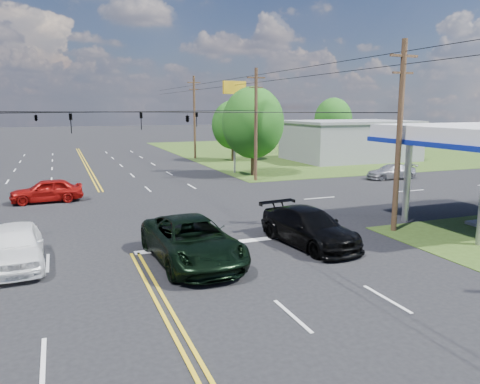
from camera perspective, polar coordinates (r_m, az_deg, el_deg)
name	(u,v)px	position (r m, az deg, el deg)	size (l,w,h in m)	color
ground	(113,215)	(28.64, -15.17, -2.70)	(280.00, 280.00, 0.00)	black
grass_ne	(331,150)	(71.04, 10.98, 5.04)	(46.00, 48.00, 0.03)	#2D4315
stop_bar	(242,242)	(22.20, 0.20, -6.09)	(10.00, 0.50, 0.02)	silver
retail_ne	(349,142)	(58.13, 13.18, 6.01)	(14.00, 10.00, 4.40)	gray
pole_se	(399,135)	(24.61, 18.84, 6.62)	(1.60, 0.28, 9.50)	#3C2619
pole_ne	(256,123)	(40.09, 1.95, 8.36)	(1.60, 0.28, 9.50)	#3C2619
pole_right_far	(194,116)	(58.02, -5.57, 9.16)	(1.60, 0.28, 10.00)	#3C2619
span_wire_signals	(108,112)	(27.95, -15.76, 9.37)	(26.00, 18.00, 1.13)	black
power_lines	(110,61)	(26.07, -15.58, 15.08)	(26.04, 100.00, 0.64)	black
tree_right_a	(253,123)	(43.24, 1.59, 8.44)	(5.70, 5.70, 8.18)	#3C2619
tree_right_b	(233,125)	(55.33, -0.89, 8.17)	(4.94, 4.94, 7.09)	#3C2619
tree_far_r	(333,120)	(68.56, 11.29, 8.65)	(5.32, 5.32, 7.63)	#3C2619
pickup_dkgreen	(192,241)	(19.22, -5.87, -5.92)	(3.02, 6.55, 1.82)	black
suv_black	(309,227)	(21.75, 8.42, -4.25)	(2.35, 5.77, 1.67)	black
pickup_white	(16,246)	(20.61, -25.67, -5.94)	(2.03, 5.04, 1.72)	white
sedan_red	(47,191)	(33.77, -22.50, 0.16)	(1.85, 4.59, 1.56)	#950D0A
sedan_far	(391,172)	(43.46, 17.92, 2.38)	(1.83, 4.51, 1.31)	#ABABB0
polesign_ne	(235,101)	(44.82, -0.67, 11.05)	(2.40, 0.60, 8.69)	#A5A5AA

